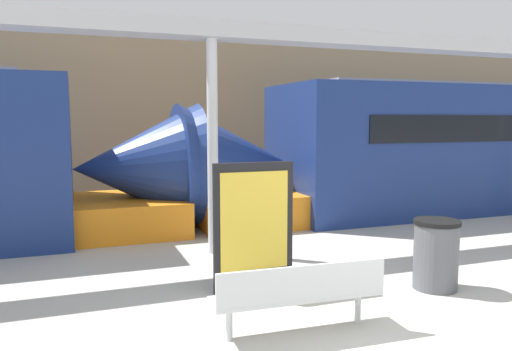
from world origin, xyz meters
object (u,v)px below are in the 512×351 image
at_px(bench_near, 299,292).
at_px(support_column_near, 213,148).
at_px(trash_bin, 436,254).
at_px(poster_board, 254,226).

bearing_deg(bench_near, support_column_near, 92.18).
bearing_deg(trash_bin, support_column_near, 129.85).
xyz_separation_m(bench_near, support_column_near, (0.01, 3.52, 1.34)).
bearing_deg(poster_board, trash_bin, -18.68).
xyz_separation_m(trash_bin, poster_board, (-2.35, 0.79, 0.40)).
distance_m(bench_near, poster_board, 1.54).
height_order(trash_bin, support_column_near, support_column_near).
bearing_deg(trash_bin, poster_board, 161.32).
relative_size(bench_near, support_column_near, 0.53).
distance_m(trash_bin, poster_board, 2.51).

